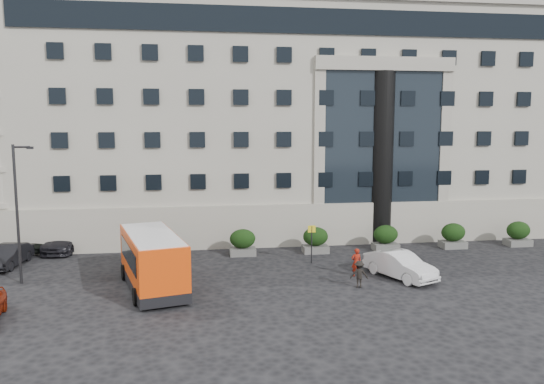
# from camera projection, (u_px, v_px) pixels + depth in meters

# --- Properties ---
(ground) EXTENTS (120.00, 120.00, 0.00)m
(ground) POSITION_uv_depth(u_px,v_px,m) (233.00, 290.00, 29.23)
(ground) COLOR black
(ground) RESTS_ON ground
(civic_building) EXTENTS (44.00, 24.00, 18.00)m
(civic_building) POSITION_uv_depth(u_px,v_px,m) (279.00, 125.00, 50.50)
(civic_building) COLOR #9D988B
(civic_building) RESTS_ON ground
(entrance_column) EXTENTS (1.80, 1.80, 13.00)m
(entrance_column) POSITION_uv_depth(u_px,v_px,m) (381.00, 159.00, 40.17)
(entrance_column) COLOR black
(entrance_column) RESTS_ON ground
(hedge_a) EXTENTS (1.80, 1.26, 1.84)m
(hedge_a) POSITION_uv_depth(u_px,v_px,m) (167.00, 244.00, 36.21)
(hedge_a) COLOR #5C5C5A
(hedge_a) RESTS_ON ground
(hedge_b) EXTENTS (1.80, 1.26, 1.84)m
(hedge_b) POSITION_uv_depth(u_px,v_px,m) (243.00, 242.00, 36.94)
(hedge_b) COLOR #5C5C5A
(hedge_b) RESTS_ON ground
(hedge_c) EXTENTS (1.80, 1.26, 1.84)m
(hedge_c) POSITION_uv_depth(u_px,v_px,m) (316.00, 240.00, 37.66)
(hedge_c) COLOR #5C5C5A
(hedge_c) RESTS_ON ground
(hedge_d) EXTENTS (1.80, 1.26, 1.84)m
(hedge_d) POSITION_uv_depth(u_px,v_px,m) (386.00, 238.00, 38.39)
(hedge_d) COLOR #5C5C5A
(hedge_d) RESTS_ON ground
(hedge_e) EXTENTS (1.80, 1.26, 1.84)m
(hedge_e) POSITION_uv_depth(u_px,v_px,m) (453.00, 235.00, 39.11)
(hedge_e) COLOR #5C5C5A
(hedge_e) RESTS_ON ground
(hedge_f) EXTENTS (1.80, 1.26, 1.84)m
(hedge_f) POSITION_uv_depth(u_px,v_px,m) (518.00, 233.00, 39.84)
(hedge_f) COLOR #5C5C5A
(hedge_f) RESTS_ON ground
(street_lamp) EXTENTS (1.16, 0.18, 8.00)m
(street_lamp) POSITION_uv_depth(u_px,v_px,m) (18.00, 209.00, 29.94)
(street_lamp) COLOR #262628
(street_lamp) RESTS_ON ground
(bus_stop_sign) EXTENTS (0.50, 0.08, 2.52)m
(bus_stop_sign) POSITION_uv_depth(u_px,v_px,m) (312.00, 238.00, 34.68)
(bus_stop_sign) COLOR #262628
(bus_stop_sign) RESTS_ON ground
(minibus) EXTENTS (4.36, 7.89, 3.12)m
(minibus) POSITION_uv_depth(u_px,v_px,m) (152.00, 259.00, 29.31)
(minibus) COLOR #E3410A
(minibus) RESTS_ON ground
(red_truck) EXTENTS (3.24, 5.30, 2.66)m
(red_truck) POSITION_uv_depth(u_px,v_px,m) (12.00, 216.00, 44.65)
(red_truck) COLOR maroon
(red_truck) RESTS_ON ground
(parked_car_b) EXTENTS (1.99, 4.43, 1.41)m
(parked_car_b) POSITION_uv_depth(u_px,v_px,m) (9.00, 256.00, 34.06)
(parked_car_b) COLOR black
(parked_car_b) RESTS_ON ground
(parked_car_c) EXTENTS (2.42, 5.30, 1.50)m
(parked_car_c) POSITION_uv_depth(u_px,v_px,m) (64.00, 240.00, 38.34)
(parked_car_c) COLOR black
(parked_car_c) RESTS_ON ground
(parked_car_d) EXTENTS (2.91, 5.58, 1.50)m
(parked_car_d) POSITION_uv_depth(u_px,v_px,m) (39.00, 238.00, 38.96)
(parked_car_d) COLOR black
(parked_car_d) RESTS_ON ground
(white_taxi) EXTENTS (3.47, 5.05, 1.58)m
(white_taxi) POSITION_uv_depth(u_px,v_px,m) (400.00, 265.00, 31.51)
(white_taxi) COLOR silver
(white_taxi) RESTS_ON ground
(pedestrian_a) EXTENTS (0.63, 0.42, 1.71)m
(pedestrian_a) POSITION_uv_depth(u_px,v_px,m) (356.00, 262.00, 31.89)
(pedestrian_a) COLOR maroon
(pedestrian_a) RESTS_ON ground
(pedestrian_b) EXTENTS (0.92, 0.81, 1.59)m
(pedestrian_b) POSITION_uv_depth(u_px,v_px,m) (401.00, 262.00, 32.06)
(pedestrian_b) COLOR black
(pedestrian_b) RESTS_ON ground
(pedestrian_c) EXTENTS (1.09, 0.78, 1.52)m
(pedestrian_c) POSITION_uv_depth(u_px,v_px,m) (359.00, 274.00, 29.69)
(pedestrian_c) COLOR black
(pedestrian_c) RESTS_ON ground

